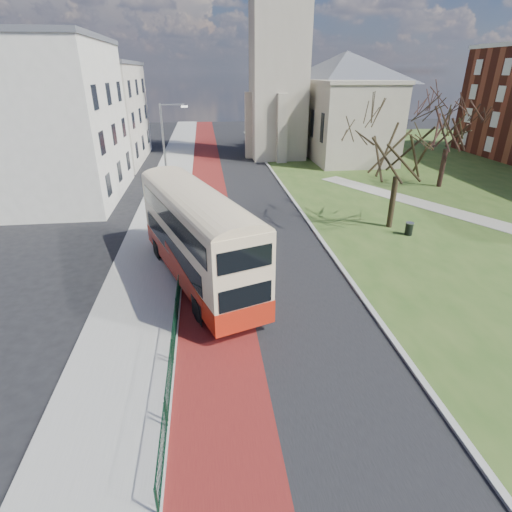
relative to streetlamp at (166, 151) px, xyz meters
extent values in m
plane|color=black|center=(4.35, -18.00, -4.59)|extent=(160.00, 160.00, 0.00)
cube|color=black|center=(5.85, 2.00, -4.59)|extent=(9.00, 120.00, 0.01)
cube|color=#591414|center=(3.15, 2.00, -4.59)|extent=(3.40, 120.00, 0.01)
cube|color=gray|center=(-0.65, 2.00, -4.53)|extent=(4.00, 120.00, 0.12)
cube|color=#999993|center=(1.35, 2.00, -4.53)|extent=(0.25, 120.00, 0.13)
cube|color=#999993|center=(10.45, 4.00, -4.53)|extent=(0.25, 80.00, 0.13)
cube|color=#2F4D1B|center=(30.35, 4.00, -4.57)|extent=(40.00, 80.00, 0.04)
cube|color=#9E998C|center=(24.35, -8.00, -4.54)|extent=(18.84, 32.82, 0.03)
cylinder|color=#0B311E|center=(1.40, -14.00, -3.49)|extent=(0.04, 24.00, 0.04)
cylinder|color=#0B311E|center=(1.40, -14.00, -4.44)|extent=(0.04, 24.00, 0.04)
cube|color=gray|center=(12.35, 20.00, 7.41)|extent=(6.50, 6.50, 24.00)
cube|color=gray|center=(20.85, 20.00, -0.09)|extent=(9.00, 18.00, 9.00)
pyramid|color=#565960|center=(20.85, 20.00, 8.01)|extent=(9.00, 18.00, 3.60)
cube|color=beige|center=(-9.65, 4.00, 1.66)|extent=(10.00, 14.00, 12.50)
cube|color=#565960|center=(-9.65, 4.00, 8.16)|extent=(10.30, 14.30, 0.50)
cube|color=#BAB09D|center=(-9.65, 20.00, 0.91)|extent=(10.00, 16.00, 11.00)
cube|color=#565960|center=(-9.65, 20.00, 6.66)|extent=(10.30, 16.30, 0.50)
cylinder|color=gray|center=(-0.15, 0.00, -0.47)|extent=(0.16, 0.16, 8.00)
cylinder|color=gray|center=(0.75, 0.00, 3.43)|extent=(1.80, 0.10, 0.10)
cube|color=silver|center=(1.65, 0.00, 3.28)|extent=(0.50, 0.18, 0.12)
cube|color=#AB210F|center=(2.40, -13.50, -3.51)|extent=(6.46, 11.93, 1.06)
cube|color=beige|center=(2.40, -13.50, -1.44)|extent=(6.41, 11.87, 3.08)
cube|color=black|center=(1.04, -13.64, -2.39)|extent=(3.26, 9.06, 1.01)
cube|color=black|center=(3.55, -12.75, -2.39)|extent=(3.26, 9.06, 1.01)
cube|color=black|center=(1.14, -13.94, -0.80)|extent=(3.57, 9.95, 0.96)
cube|color=black|center=(3.66, -13.05, -0.80)|extent=(3.57, 9.95, 0.96)
cube|color=black|center=(0.46, -8.01, -2.39)|extent=(2.28, 0.87, 1.12)
cube|color=black|center=(0.46, -8.01, -0.80)|extent=(2.28, 0.87, 0.96)
cube|color=orange|center=(0.46, -8.01, -0.19)|extent=(1.82, 0.73, 0.32)
cylinder|color=black|center=(-0.09, -10.16, -4.04)|extent=(0.67, 1.15, 1.11)
cylinder|color=black|center=(2.24, -9.33, -4.04)|extent=(0.67, 1.15, 1.11)
cylinder|color=black|center=(2.41, -17.22, -4.04)|extent=(0.67, 1.15, 1.11)
cylinder|color=black|center=(4.74, -16.39, -4.04)|extent=(0.67, 1.15, 1.11)
cylinder|color=black|center=(16.02, -6.84, -2.72)|extent=(0.46, 0.46, 3.66)
cylinder|color=#2F1D17|center=(25.65, 3.24, -2.76)|extent=(0.58, 0.58, 3.59)
cylinder|color=black|center=(16.67, -8.54, -4.14)|extent=(0.64, 0.64, 0.84)
cylinder|color=gray|center=(16.67, -8.54, -3.69)|extent=(0.68, 0.68, 0.06)
camera|label=1|loc=(3.05, -32.65, 5.69)|focal=28.00mm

